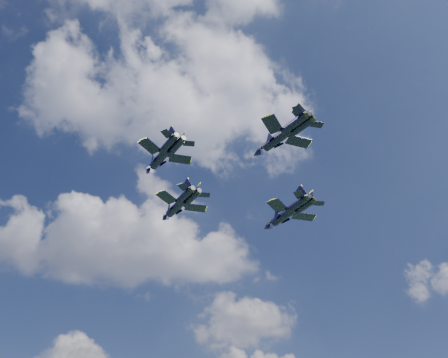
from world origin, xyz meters
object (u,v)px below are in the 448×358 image
jet_right (283,216)px  jet_slot (276,140)px  jet_lead (176,208)px  jet_left (159,159)px

jet_right → jet_slot: size_ratio=1.15×
jet_lead → jet_slot: bearing=-83.5°
jet_lead → jet_left: bearing=-127.4°
jet_slot → jet_lead: bearing=90.2°
jet_right → jet_slot: (-5.67, -22.73, 1.85)m
jet_left → jet_right: jet_right is taller
jet_lead → jet_right: size_ratio=0.97×
jet_lead → jet_right: (24.07, -3.06, -2.85)m
jet_left → jet_lead: bearing=52.0°
jet_lead → jet_right: jet_lead is taller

